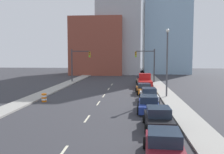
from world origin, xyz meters
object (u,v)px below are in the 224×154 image
(sedan_blue, at_px, (149,104))
(sedan_black, at_px, (158,119))
(street_lamp, at_px, (167,58))
(sedan_orange, at_px, (144,89))
(traffic_barrel, at_px, (44,98))
(sedan_white, at_px, (149,95))
(traffic_signal_left, at_px, (77,61))
(sedan_maroon, at_px, (164,146))
(sedan_tan, at_px, (142,80))
(traffic_signal_right, at_px, (149,61))
(pickup_truck_red, at_px, (145,82))

(sedan_blue, bearing_deg, sedan_black, -83.98)
(street_lamp, xyz_separation_m, sedan_orange, (-2.64, 3.01, -4.22))
(traffic_barrel, xyz_separation_m, sedan_black, (11.78, -9.28, 0.21))
(sedan_white, distance_m, sedan_orange, 5.58)
(street_lamp, bearing_deg, traffic_barrel, -164.10)
(traffic_signal_left, relative_size, street_lamp, 0.76)
(sedan_orange, bearing_deg, sedan_maroon, -93.34)
(traffic_barrel, height_order, sedan_tan, sedan_tan)
(sedan_tan, bearing_deg, sedan_white, -91.30)
(sedan_white, bearing_deg, sedan_tan, 88.48)
(sedan_blue, distance_m, sedan_tan, 22.95)
(traffic_signal_right, bearing_deg, pickup_truck_red, -98.38)
(sedan_black, height_order, sedan_tan, sedan_tan)
(street_lamp, distance_m, sedan_tan, 15.75)
(traffic_signal_left, bearing_deg, sedan_tan, -7.96)
(sedan_blue, xyz_separation_m, sedan_orange, (0.06, 10.99, -0.03))
(traffic_signal_left, xyz_separation_m, sedan_black, (12.66, -30.02, -3.43))
(sedan_blue, xyz_separation_m, sedan_tan, (0.18, 22.95, 0.01))
(traffic_signal_right, xyz_separation_m, sedan_white, (-1.18, -19.27, -3.43))
(sedan_maroon, bearing_deg, traffic_barrel, 131.18)
(sedan_tan, bearing_deg, traffic_barrel, -123.32)
(sedan_black, relative_size, sedan_tan, 0.97)
(sedan_maroon, height_order, sedan_orange, sedan_maroon)
(sedan_orange, distance_m, sedan_tan, 11.96)
(sedan_blue, relative_size, sedan_white, 1.00)
(traffic_signal_right, relative_size, traffic_barrel, 6.77)
(pickup_truck_red, bearing_deg, sedan_white, -90.66)
(traffic_barrel, height_order, sedan_white, sedan_white)
(traffic_signal_left, xyz_separation_m, sedan_blue, (12.30, -24.69, -3.43))
(sedan_orange, bearing_deg, sedan_black, -92.35)
(sedan_blue, bearing_deg, sedan_orange, 91.82)
(traffic_signal_left, xyz_separation_m, traffic_barrel, (0.88, -20.73, -3.64))
(traffic_barrel, relative_size, sedan_maroon, 0.22)
(street_lamp, bearing_deg, sedan_blue, -108.66)
(sedan_tan, bearing_deg, sedan_maroon, -92.05)
(sedan_white, xyz_separation_m, sedan_orange, (-0.31, 5.57, -0.03))
(sedan_blue, bearing_deg, sedan_maroon, -87.39)
(street_lamp, relative_size, pickup_truck_red, 1.49)
(traffic_signal_left, distance_m, sedan_tan, 13.06)
(sedan_white, xyz_separation_m, sedan_tan, (-0.18, 17.52, 0.00))
(sedan_maroon, height_order, sedan_blue, sedan_blue)
(sedan_blue, bearing_deg, traffic_signal_left, 118.59)
(traffic_barrel, height_order, pickup_truck_red, pickup_truck_red)
(sedan_maroon, relative_size, sedan_black, 1.01)
(sedan_maroon, xyz_separation_m, sedan_orange, (-0.04, 21.72, -0.02))
(traffic_barrel, distance_m, sedan_blue, 12.09)
(traffic_signal_right, height_order, sedan_white, traffic_signal_right)
(pickup_truck_red, height_order, sedan_tan, pickup_truck_red)
(traffic_signal_right, height_order, sedan_maroon, traffic_signal_right)
(traffic_signal_left, distance_m, sedan_blue, 27.80)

